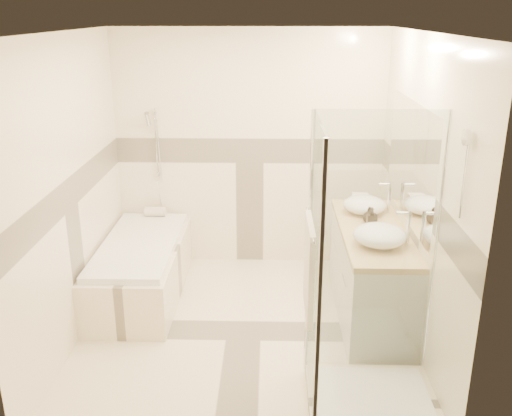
{
  "coord_description": "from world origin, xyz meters",
  "views": [
    {
      "loc": [
        0.22,
        -4.35,
        2.65
      ],
      "look_at": [
        0.1,
        0.25,
        1.05
      ],
      "focal_mm": 40.0,
      "sensor_mm": 36.0,
      "label": 1
    }
  ],
  "objects_px": {
    "vanity": "(370,273)",
    "amenity_bottle_b": "(369,215)",
    "shower_enclosure": "(359,343)",
    "vessel_sink_near": "(365,205)",
    "amenity_bottle_a": "(372,218)",
    "bathtub": "(141,266)",
    "vessel_sink_far": "(380,235)"
  },
  "relations": [
    {
      "from": "shower_enclosure",
      "to": "vessel_sink_far",
      "type": "distance_m",
      "value": 1.04
    },
    {
      "from": "vessel_sink_near",
      "to": "amenity_bottle_a",
      "type": "relative_size",
      "value": 2.14
    },
    {
      "from": "bathtub",
      "to": "amenity_bottle_b",
      "type": "relative_size",
      "value": 11.51
    },
    {
      "from": "shower_enclosure",
      "to": "vessel_sink_near",
      "type": "bearing_deg",
      "value": 80.8
    },
    {
      "from": "amenity_bottle_a",
      "to": "amenity_bottle_b",
      "type": "distance_m",
      "value": 0.13
    },
    {
      "from": "vanity",
      "to": "shower_enclosure",
      "type": "height_order",
      "value": "shower_enclosure"
    },
    {
      "from": "shower_enclosure",
      "to": "amenity_bottle_b",
      "type": "height_order",
      "value": "shower_enclosure"
    },
    {
      "from": "bathtub",
      "to": "vessel_sink_far",
      "type": "height_order",
      "value": "vessel_sink_far"
    },
    {
      "from": "vanity",
      "to": "vessel_sink_near",
      "type": "relative_size",
      "value": 4.08
    },
    {
      "from": "bathtub",
      "to": "vessel_sink_near",
      "type": "distance_m",
      "value": 2.22
    },
    {
      "from": "shower_enclosure",
      "to": "vessel_sink_far",
      "type": "xyz_separation_m",
      "value": [
        0.27,
        0.91,
        0.43
      ]
    },
    {
      "from": "vessel_sink_near",
      "to": "shower_enclosure",
      "type": "bearing_deg",
      "value": -99.2
    },
    {
      "from": "vanity",
      "to": "amenity_bottle_b",
      "type": "bearing_deg",
      "value": 97.61
    },
    {
      "from": "bathtub",
      "to": "vessel_sink_far",
      "type": "distance_m",
      "value": 2.33
    },
    {
      "from": "shower_enclosure",
      "to": "amenity_bottle_b",
      "type": "xyz_separation_m",
      "value": [
        0.27,
        1.42,
        0.42
      ]
    },
    {
      "from": "bathtub",
      "to": "vessel_sink_far",
      "type": "xyz_separation_m",
      "value": [
        2.13,
        -0.71,
        0.63
      ]
    },
    {
      "from": "vanity",
      "to": "amenity_bottle_b",
      "type": "distance_m",
      "value": 0.52
    },
    {
      "from": "amenity_bottle_a",
      "to": "vanity",
      "type": "bearing_deg",
      "value": -40.99
    },
    {
      "from": "shower_enclosure",
      "to": "vessel_sink_far",
      "type": "bearing_deg",
      "value": 73.24
    },
    {
      "from": "vanity",
      "to": "amenity_bottle_b",
      "type": "relative_size",
      "value": 10.97
    },
    {
      "from": "bathtub",
      "to": "shower_enclosure",
      "type": "distance_m",
      "value": 2.47
    },
    {
      "from": "vessel_sink_far",
      "to": "amenity_bottle_a",
      "type": "bearing_deg",
      "value": 90.0
    },
    {
      "from": "amenity_bottle_b",
      "to": "vessel_sink_far",
      "type": "bearing_deg",
      "value": -90.0
    },
    {
      "from": "vanity",
      "to": "amenity_bottle_a",
      "type": "distance_m",
      "value": 0.52
    },
    {
      "from": "shower_enclosure",
      "to": "vessel_sink_near",
      "type": "xyz_separation_m",
      "value": [
        0.27,
        1.68,
        0.42
      ]
    },
    {
      "from": "vessel_sink_far",
      "to": "amenity_bottle_a",
      "type": "distance_m",
      "value": 0.38
    },
    {
      "from": "vanity",
      "to": "amenity_bottle_a",
      "type": "relative_size",
      "value": 8.71
    },
    {
      "from": "amenity_bottle_a",
      "to": "amenity_bottle_b",
      "type": "relative_size",
      "value": 1.26
    },
    {
      "from": "vessel_sink_near",
      "to": "vessel_sink_far",
      "type": "xyz_separation_m",
      "value": [
        0.0,
        -0.78,
        0.01
      ]
    },
    {
      "from": "vessel_sink_near",
      "to": "bathtub",
      "type": "bearing_deg",
      "value": -178.3
    },
    {
      "from": "vessel_sink_near",
      "to": "amenity_bottle_b",
      "type": "relative_size",
      "value": 2.69
    },
    {
      "from": "amenity_bottle_b",
      "to": "vessel_sink_near",
      "type": "bearing_deg",
      "value": 90.0
    }
  ]
}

